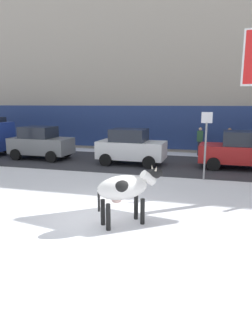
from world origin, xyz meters
TOP-DOWN VIEW (x-y plane):
  - ground_plane at (0.00, 0.00)m, footprint 120.00×120.00m
  - road_strip at (0.00, 8.12)m, footprint 60.00×5.60m
  - building_facade at (0.00, 15.42)m, footprint 44.00×6.10m
  - cow_holstein at (0.98, -0.26)m, footprint 1.72×1.54m
  - car_grey_hatchback at (-6.35, 7.83)m, footprint 3.56×2.02m
  - car_white_hatchback at (-0.92, 7.67)m, footprint 3.56×2.02m
  - car_red_sedan at (4.68, 8.01)m, footprint 4.26×2.09m
  - pedestrian_near_billboard at (4.16, 11.40)m, footprint 0.36×0.24m
  - pedestrian_by_cars at (2.47, 11.40)m, footprint 0.36×0.24m
  - street_sign at (2.89, 5.26)m, footprint 0.44×0.08m

SIDE VIEW (x-z plane):
  - ground_plane at x=0.00m, z-range 0.00..0.00m
  - road_strip at x=0.00m, z-range 0.00..0.01m
  - pedestrian_near_billboard at x=4.16m, z-range 0.01..1.74m
  - pedestrian_by_cars at x=2.47m, z-range 0.01..1.74m
  - car_red_sedan at x=4.68m, z-range -0.01..1.83m
  - car_grey_hatchback at x=-6.35m, z-range 0.00..1.86m
  - car_white_hatchback at x=-0.92m, z-range 0.00..1.86m
  - cow_holstein at x=0.98m, z-range 0.23..1.77m
  - street_sign at x=2.89m, z-range 0.26..3.08m
  - building_facade at x=0.00m, z-range -0.02..12.98m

